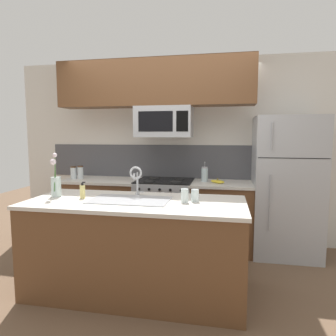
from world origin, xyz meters
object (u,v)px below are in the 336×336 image
at_px(dish_soap_bottle, 83,191).
at_px(stove_range, 165,213).
at_px(storage_jar_tall, 74,173).
at_px(french_press, 205,174).
at_px(banana_bunch, 218,182).
at_px(sink_faucet, 136,177).
at_px(spare_glass, 195,196).
at_px(flower_vase, 56,183).
at_px(storage_jar_medium, 80,172).
at_px(refrigerator, 286,186).
at_px(drinking_glass, 185,196).
at_px(microwave, 164,122).

bearing_deg(dish_soap_bottle, stove_range, 65.19).
xyz_separation_m(storage_jar_tall, french_press, (1.86, 0.10, 0.01)).
height_order(banana_bunch, sink_faucet, sink_faucet).
bearing_deg(storage_jar_tall, spare_glass, -31.80).
xyz_separation_m(banana_bunch, flower_vase, (-1.59, -1.17, 0.11)).
distance_m(storage_jar_medium, flower_vase, 1.25).
relative_size(spare_glass, flower_vase, 0.26).
bearing_deg(storage_jar_medium, banana_bunch, -0.89).
bearing_deg(storage_jar_tall, stove_range, 1.64).
bearing_deg(storage_jar_medium, french_press, 2.93).
distance_m(refrigerator, french_press, 1.04).
height_order(banana_bunch, flower_vase, flower_vase).
bearing_deg(refrigerator, banana_bunch, -174.66).
xyz_separation_m(refrigerator, banana_bunch, (-0.86, -0.08, 0.05)).
height_order(storage_jar_medium, french_press, french_press).
distance_m(sink_faucet, dish_soap_bottle, 0.55).
bearing_deg(dish_soap_bottle, drinking_glass, -0.02).
xyz_separation_m(stove_range, storage_jar_medium, (-1.22, -0.03, 0.54)).
height_order(refrigerator, sink_faucet, refrigerator).
distance_m(storage_jar_medium, banana_bunch, 1.94).
xyz_separation_m(storage_jar_medium, dish_soap_bottle, (0.64, -1.22, -0.02)).
bearing_deg(flower_vase, spare_glass, 1.56).
relative_size(storage_jar_tall, drinking_glass, 1.38).
relative_size(refrigerator, storage_jar_medium, 9.40).
distance_m(microwave, refrigerator, 1.77).
bearing_deg(storage_jar_medium, microwave, 0.42).
bearing_deg(french_press, banana_bunch, -34.04).
relative_size(storage_jar_medium, french_press, 0.70).
height_order(refrigerator, flower_vase, refrigerator).
relative_size(microwave, banana_bunch, 3.92).
height_order(dish_soap_bottle, flower_vase, flower_vase).
xyz_separation_m(french_press, spare_glass, (-0.00, -1.25, -0.04)).
relative_size(stove_range, spare_glass, 8.05).
bearing_deg(flower_vase, dish_soap_bottle, -3.83).
relative_size(storage_jar_tall, storage_jar_medium, 0.95).
xyz_separation_m(stove_range, refrigerator, (1.57, 0.02, 0.42)).
distance_m(stove_range, french_press, 0.77).
height_order(storage_jar_medium, dish_soap_bottle, storage_jar_medium).
xyz_separation_m(french_press, drinking_glass, (-0.09, -1.31, -0.03)).
distance_m(microwave, storage_jar_tall, 1.50).
bearing_deg(dish_soap_bottle, refrigerator, 30.56).
height_order(french_press, flower_vase, flower_vase).
xyz_separation_m(sink_faucet, drinking_glass, (0.53, -0.22, -0.13)).
bearing_deg(dish_soap_bottle, flower_vase, 176.17).
bearing_deg(flower_vase, french_press, 42.33).
relative_size(stove_range, banana_bunch, 4.89).
relative_size(banana_bunch, flower_vase, 0.43).
relative_size(stove_range, storage_jar_medium, 4.95).
bearing_deg(french_press, drinking_glass, -94.13).
xyz_separation_m(refrigerator, dish_soap_bottle, (-2.15, -1.27, 0.10)).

